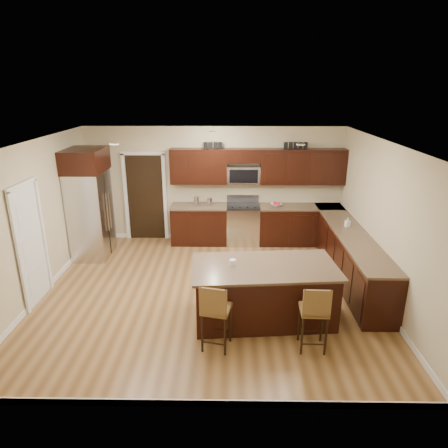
{
  "coord_description": "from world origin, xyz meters",
  "views": [
    {
      "loc": [
        0.37,
        -6.46,
        3.58
      ],
      "look_at": [
        0.26,
        0.4,
        1.18
      ],
      "focal_mm": 32.0,
      "sensor_mm": 36.0,
      "label": 1
    }
  ],
  "objects_px": {
    "island": "(264,294)",
    "stool_right": "(315,311)",
    "range": "(243,224)",
    "refrigerator": "(90,203)",
    "stool_left": "(215,310)"
  },
  "relations": [
    {
      "from": "island",
      "to": "stool_right",
      "type": "bearing_deg",
      "value": -57.96
    },
    {
      "from": "range",
      "to": "refrigerator",
      "type": "height_order",
      "value": "refrigerator"
    },
    {
      "from": "island",
      "to": "stool_right",
      "type": "height_order",
      "value": "stool_right"
    },
    {
      "from": "range",
      "to": "stool_left",
      "type": "relative_size",
      "value": 1.08
    },
    {
      "from": "island",
      "to": "refrigerator",
      "type": "xyz_separation_m",
      "value": [
        -3.54,
        2.47,
        0.77
      ]
    },
    {
      "from": "stool_right",
      "to": "refrigerator",
      "type": "height_order",
      "value": "refrigerator"
    },
    {
      "from": "range",
      "to": "refrigerator",
      "type": "bearing_deg",
      "value": -166.52
    },
    {
      "from": "range",
      "to": "refrigerator",
      "type": "relative_size",
      "value": 0.47
    },
    {
      "from": "stool_left",
      "to": "stool_right",
      "type": "xyz_separation_m",
      "value": [
        1.37,
        -0.0,
        -0.01
      ]
    },
    {
      "from": "range",
      "to": "stool_right",
      "type": "bearing_deg",
      "value": -78.07
    },
    {
      "from": "refrigerator",
      "to": "range",
      "type": "bearing_deg",
      "value": 13.48
    },
    {
      "from": "range",
      "to": "stool_right",
      "type": "distance_m",
      "value": 4.19
    },
    {
      "from": "range",
      "to": "island",
      "type": "relative_size",
      "value": 0.47
    },
    {
      "from": "range",
      "to": "refrigerator",
      "type": "distance_m",
      "value": 3.47
    },
    {
      "from": "island",
      "to": "refrigerator",
      "type": "height_order",
      "value": "refrigerator"
    }
  ]
}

